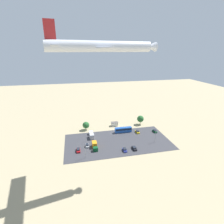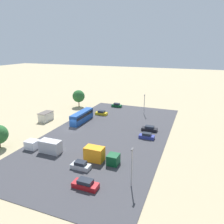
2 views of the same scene
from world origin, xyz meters
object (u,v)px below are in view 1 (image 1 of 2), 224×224
parked_car_5 (125,150)px  parked_car_2 (137,132)px  parked_truck_1 (95,146)px  parked_car_4 (155,131)px  parked_car_1 (134,148)px  parked_car_0 (87,146)px  airplane (105,46)px  shed_building (115,124)px  parked_car_3 (78,150)px  bus (123,130)px  parked_truck_0 (91,135)px

parked_car_5 → parked_car_2: bearing=53.5°
parked_car_2 → parked_truck_1: (30.61, 13.26, 0.77)m
parked_car_4 → parked_car_1: bearing=40.6°
parked_car_0 → parked_car_1: parked_car_0 is taller
parked_truck_1 → airplane: airplane is taller
shed_building → parked_car_3: size_ratio=1.09×
parked_car_1 → bus: bearing=90.1°
parked_car_1 → parked_car_4: bearing=40.6°
parked_car_4 → parked_car_5: parked_car_4 is taller
parked_car_2 → parked_car_5: (14.81, 20.02, 0.00)m
parked_car_4 → parked_car_3: bearing=14.3°
airplane → parked_car_0: bearing=-173.9°
parked_car_4 → parked_truck_0: parked_truck_0 is taller
parked_car_5 → parked_car_0: bearing=155.3°
parked_car_4 → shed_building: bearing=-34.0°
parked_car_0 → parked_truck_0: (-3.72, -11.64, 0.68)m
shed_building → parked_car_5: 34.94m
airplane → parked_truck_0: bearing=174.8°
bus → parked_truck_0: 21.97m
parked_car_0 → airplane: 58.61m
shed_building → parked_truck_1: (18.24, 28.09, 0.06)m
parked_car_2 → parked_car_0: bearing=-162.6°
shed_building → parked_car_3: (27.51, 29.56, -0.70)m
shed_building → parked_car_2: 19.32m
parked_car_1 → parked_car_2: 21.53m
parked_car_0 → airplane: airplane is taller
parked_car_0 → parked_car_5: parked_car_0 is taller
parked_car_3 → parked_car_4: (-51.78, -13.22, 0.00)m
bus → parked_car_1: bearing=0.1°
parked_car_1 → airplane: (18.59, 14.87, 53.29)m
bus → parked_car_5: bearing=-13.9°
parked_car_1 → shed_building: bearing=95.5°
parked_car_2 → airplane: airplane is taller
parked_car_2 → parked_car_5: parked_car_5 is taller
parked_car_3 → parked_car_0: bearing=36.6°
parked_car_2 → parked_truck_0: parked_truck_0 is taller
parked_car_2 → bus: bearing=162.0°
parked_car_0 → parked_car_2: (-34.69, -10.89, -0.02)m
parked_car_0 → parked_car_4: bearing=11.4°
parked_car_3 → parked_car_5: 25.62m
parked_car_0 → parked_car_5: (-19.88, 9.13, -0.02)m
parked_car_2 → parked_car_3: 42.52m
parked_car_5 → parked_truck_0: 26.33m
bus → parked_car_1: 22.51m
parked_truck_0 → shed_building: bearing=37.1°
parked_truck_0 → airplane: (-3.30, 35.13, 52.56)m
shed_building → parked_truck_0: size_ratio=0.54×
parked_car_1 → parked_truck_0: parked_truck_0 is taller
parked_car_3 → parked_car_5: parked_car_3 is taller
bus → airplane: (18.56, 37.34, 52.08)m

